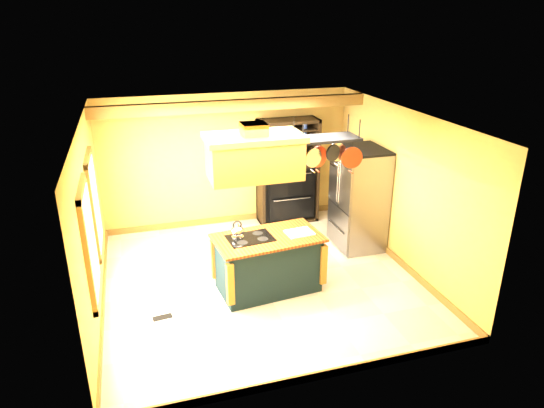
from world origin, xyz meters
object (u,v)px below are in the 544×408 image
pot_rack (327,147)px  refrigerator (358,201)px  hutch (287,182)px  range_hood (254,155)px  kitchen_island (268,263)px

pot_rack → refrigerator: 2.05m
refrigerator → hutch: hutch is taller
range_hood → refrigerator: range_hood is taller
refrigerator → hutch: size_ratio=0.86×
refrigerator → hutch: (-0.88, 1.55, -0.06)m
range_hood → pot_rack: same height
kitchen_island → range_hood: size_ratio=1.24×
pot_rack → refrigerator: pot_rack is taller
range_hood → refrigerator: bearing=24.8°
range_hood → hutch: bearing=62.2°
pot_rack → refrigerator: (1.12, 1.03, -1.37)m
range_hood → kitchen_island: bearing=0.2°
range_hood → hutch: 3.23m
range_hood → pot_rack: 1.11m
pot_rack → hutch: bearing=84.6°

